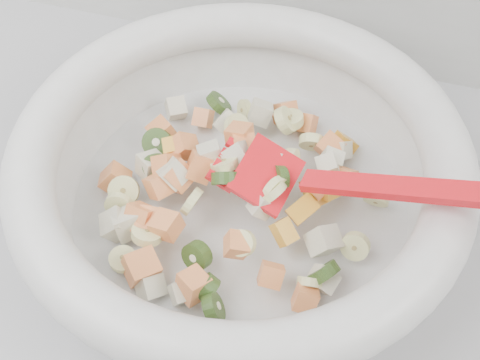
# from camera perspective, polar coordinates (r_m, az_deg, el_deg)

# --- Properties ---
(mixing_bowl) EXTENTS (0.43, 0.38, 0.15)m
(mixing_bowl) POSITION_cam_1_polar(r_m,az_deg,el_deg) (0.51, -0.01, 0.74)
(mixing_bowl) COLOR silver
(mixing_bowl) RESTS_ON counter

